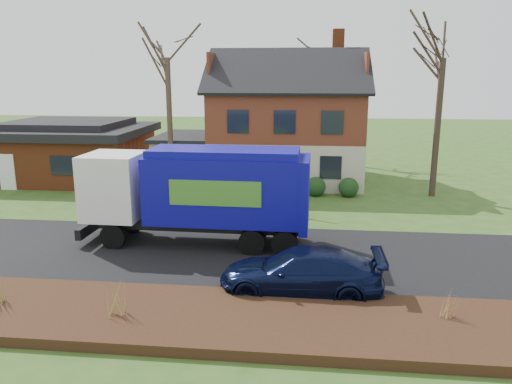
# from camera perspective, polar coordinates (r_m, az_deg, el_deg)

# --- Properties ---
(ground) EXTENTS (120.00, 120.00, 0.00)m
(ground) POSITION_cam_1_polar(r_m,az_deg,el_deg) (18.92, -4.61, -7.09)
(ground) COLOR #2F4F1A
(ground) RESTS_ON ground
(road) EXTENTS (80.00, 7.00, 0.02)m
(road) POSITION_cam_1_polar(r_m,az_deg,el_deg) (18.92, -4.61, -7.06)
(road) COLOR black
(road) RESTS_ON ground
(mulch_verge) EXTENTS (80.00, 3.50, 0.30)m
(mulch_verge) POSITION_cam_1_polar(r_m,az_deg,el_deg) (14.13, -8.72, -13.96)
(mulch_verge) COLOR black
(mulch_verge) RESTS_ON ground
(main_house) EXTENTS (12.95, 8.95, 9.26)m
(main_house) POSITION_cam_1_polar(r_m,az_deg,el_deg) (31.47, 2.70, 8.68)
(main_house) COLOR beige
(main_house) RESTS_ON ground
(ranch_house) EXTENTS (9.80, 8.20, 3.70)m
(ranch_house) POSITION_cam_1_polar(r_m,az_deg,el_deg) (34.41, -20.55, 4.53)
(ranch_house) COLOR brown
(ranch_house) RESTS_ON ground
(garbage_truck) EXTENTS (8.98, 2.57, 3.83)m
(garbage_truck) POSITION_cam_1_polar(r_m,az_deg,el_deg) (19.51, -6.30, 0.28)
(garbage_truck) COLOR black
(garbage_truck) RESTS_ON ground
(silver_sedan) EXTENTS (4.56, 1.70, 1.49)m
(silver_sedan) POSITION_cam_1_polar(r_m,az_deg,el_deg) (23.85, -6.88, -0.94)
(silver_sedan) COLOR #989CA0
(silver_sedan) RESTS_ON ground
(navy_wagon) EXTENTS (4.96, 2.03, 1.44)m
(navy_wagon) POSITION_cam_1_polar(r_m,az_deg,el_deg) (15.42, 5.16, -9.11)
(navy_wagon) COLOR black
(navy_wagon) RESTS_ON ground
(tree_front_west) EXTENTS (3.49, 3.49, 10.39)m
(tree_front_west) POSITION_cam_1_polar(r_m,az_deg,el_deg) (29.01, -10.21, 17.04)
(tree_front_west) COLOR #47382A
(tree_front_west) RESTS_ON ground
(tree_front_east) EXTENTS (3.81, 3.81, 10.58)m
(tree_front_east) POSITION_cam_1_polar(r_m,az_deg,el_deg) (28.69, 20.81, 16.54)
(tree_front_east) COLOR #392B22
(tree_front_east) RESTS_ON ground
(tree_back) EXTENTS (3.24, 3.24, 10.26)m
(tree_back) POSITION_cam_1_polar(r_m,az_deg,el_deg) (38.42, 8.22, 16.16)
(tree_back) COLOR #3E3525
(tree_back) RESTS_ON ground
(grass_clump_mid) EXTENTS (0.33, 0.28, 0.93)m
(grass_clump_mid) POSITION_cam_1_polar(r_m,az_deg,el_deg) (14.04, -15.65, -11.71)
(grass_clump_mid) COLOR #9E8C46
(grass_clump_mid) RESTS_ON mulch_verge
(grass_clump_east) EXTENTS (0.31, 0.25, 0.76)m
(grass_clump_east) POSITION_cam_1_polar(r_m,az_deg,el_deg) (14.36, 21.27, -11.94)
(grass_clump_east) COLOR #9E7545
(grass_clump_east) RESTS_ON mulch_verge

